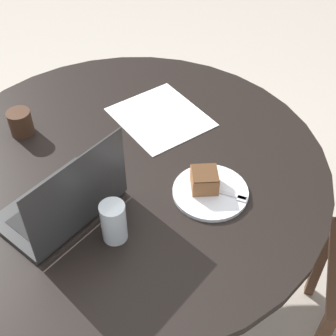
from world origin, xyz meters
TOP-DOWN VIEW (x-y plane):
  - ground_plane at (0.00, 0.00)m, footprint 12.00×12.00m
  - dining_table at (0.00, 0.00)m, footprint 1.28×1.28m
  - paper_document at (0.07, -0.24)m, footprint 0.38×0.35m
  - plate at (-0.28, -0.05)m, footprint 0.23×0.23m
  - cake_slice at (-0.26, -0.05)m, footprint 0.11×0.11m
  - fork at (-0.32, -0.07)m, footprint 0.17×0.07m
  - coffee_glass at (0.38, 0.12)m, footprint 0.08×0.08m
  - water_glass at (-0.17, 0.24)m, footprint 0.07×0.07m
  - laptop at (-0.01, 0.27)m, footprint 0.23×0.34m

SIDE VIEW (x-z plane):
  - ground_plane at x=0.00m, z-range 0.00..0.00m
  - dining_table at x=0.00m, z-range 0.26..1.01m
  - paper_document at x=0.07m, z-range 0.75..0.76m
  - plate at x=-0.28m, z-range 0.75..0.77m
  - fork at x=-0.32m, z-range 0.77..0.77m
  - cake_slice at x=-0.26m, z-range 0.77..0.83m
  - coffee_glass at x=0.38m, z-range 0.75..0.84m
  - laptop at x=-0.01m, z-range 0.68..0.93m
  - water_glass at x=-0.17m, z-range 0.75..0.88m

